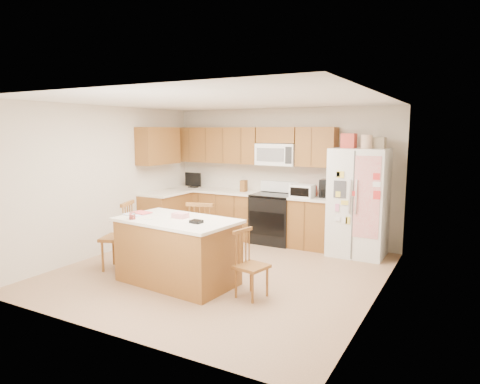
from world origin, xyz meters
The scene contains 9 objects.
ground centered at (0.00, 0.00, 0.00)m, with size 4.50×4.50×0.00m, color brown.
room_shell centered at (0.00, 0.00, 1.44)m, with size 4.60×4.60×2.52m.
cabinetry centered at (-0.98, 1.79, 0.91)m, with size 3.36×1.56×2.15m.
stove centered at (0.00, 1.94, 0.47)m, with size 0.76×0.65×1.13m.
refrigerator centered at (1.57, 1.87, 0.92)m, with size 0.90×0.79×2.04m.
island centered at (-0.28, -0.67, 0.45)m, with size 1.72×1.11×0.99m.
windsor_chair_left centered at (-1.42, -0.61, 0.49)m, with size 0.55×0.56×1.04m.
windsor_chair_back centered at (-0.36, 0.09, 0.48)m, with size 0.53×0.52×1.02m.
windsor_chair_right centered at (0.84, -0.64, 0.41)m, with size 0.42×0.43×0.86m.
Camera 1 is at (3.21, -5.25, 2.09)m, focal length 32.00 mm.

